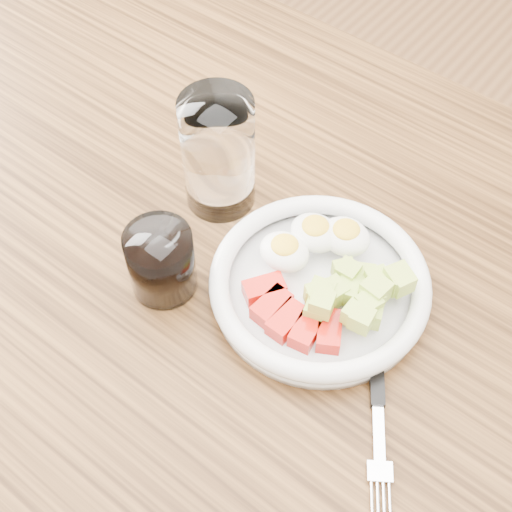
{
  "coord_description": "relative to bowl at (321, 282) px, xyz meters",
  "views": [
    {
      "loc": [
        0.28,
        -0.37,
        1.45
      ],
      "look_at": [
        -0.01,
        0.01,
        0.8
      ],
      "focal_mm": 50.0,
      "sensor_mm": 36.0,
      "label": 1
    }
  ],
  "objects": [
    {
      "name": "dining_table",
      "position": [
        -0.07,
        -0.03,
        -0.12
      ],
      "size": [
        1.5,
        0.9,
        0.77
      ],
      "color": "brown",
      "rests_on": "ground"
    },
    {
      "name": "bowl",
      "position": [
        0.0,
        0.0,
        0.0
      ],
      "size": [
        0.25,
        0.25,
        0.06
      ],
      "color": "white",
      "rests_on": "dining_table"
    },
    {
      "name": "ground",
      "position": [
        -0.07,
        -0.03,
        -0.79
      ],
      "size": [
        4.0,
        4.0,
        0.0
      ],
      "primitive_type": "plane",
      "color": "brown",
      "rests_on": "ground"
    },
    {
      "name": "coffee_glass",
      "position": [
        -0.15,
        -0.1,
        0.02
      ],
      "size": [
        0.08,
        0.08,
        0.09
      ],
      "color": "white",
      "rests_on": "dining_table"
    },
    {
      "name": "fork",
      "position": [
        0.11,
        -0.06,
        -0.02
      ],
      "size": [
        0.14,
        0.19,
        0.01
      ],
      "color": "black",
      "rests_on": "dining_table"
    },
    {
      "name": "water_glass",
      "position": [
        -0.18,
        0.04,
        0.05
      ],
      "size": [
        0.09,
        0.09,
        0.15
      ],
      "primitive_type": "cylinder",
      "color": "white",
      "rests_on": "dining_table"
    }
  ]
}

